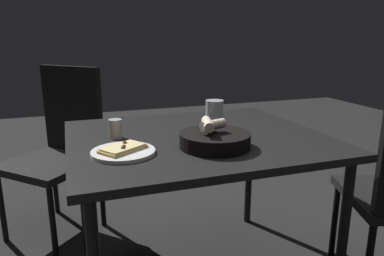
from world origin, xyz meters
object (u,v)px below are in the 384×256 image
(pizza_plate, at_px, (123,151))
(pepper_shaker, at_px, (116,130))
(dining_table, at_px, (197,149))
(chair_near, at_px, (61,142))
(bread_basket, at_px, (215,139))
(beer_glass, at_px, (214,117))

(pizza_plate, relative_size, pepper_shaker, 2.92)
(dining_table, height_order, chair_near, chair_near)
(pepper_shaker, bearing_deg, chair_near, 110.75)
(chair_near, bearing_deg, bread_basket, -56.57)
(pizza_plate, relative_size, beer_glass, 1.70)
(pepper_shaker, bearing_deg, beer_glass, -2.01)
(pizza_plate, relative_size, bread_basket, 0.85)
(dining_table, xyz_separation_m, bread_basket, (0.01, -0.18, 0.09))
(chair_near, bearing_deg, beer_glass, -43.45)
(bread_basket, distance_m, beer_glass, 0.26)
(beer_glass, xyz_separation_m, pepper_shaker, (-0.44, 0.02, -0.02))
(chair_near, bearing_deg, dining_table, -50.78)
(pepper_shaker, relative_size, chair_near, 0.08)
(pizza_plate, height_order, beer_glass, beer_glass)
(bread_basket, height_order, chair_near, chair_near)
(bread_basket, relative_size, beer_glass, 2.00)
(beer_glass, xyz_separation_m, chair_near, (-0.68, 0.64, -0.23))
(bread_basket, bearing_deg, dining_table, 93.09)
(pizza_plate, height_order, bread_basket, bread_basket)
(pepper_shaker, height_order, chair_near, chair_near)
(dining_table, relative_size, beer_glass, 7.84)
(pepper_shaker, distance_m, chair_near, 0.70)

